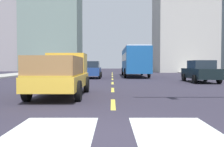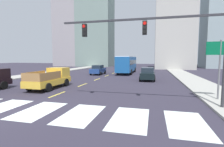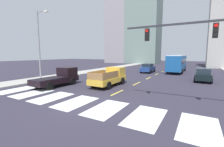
{
  "view_description": "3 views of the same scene",
  "coord_description": "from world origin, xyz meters",
  "px_view_note": "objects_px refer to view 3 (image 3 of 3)",
  "views": [
    {
      "loc": [
        -0.04,
        -4.86,
        1.41
      ],
      "look_at": [
        -0.01,
        6.45,
        1.0
      ],
      "focal_mm": 40.37,
      "sensor_mm": 36.0,
      "label": 1
    },
    {
      "loc": [
        7.61,
        -7.99,
        2.99
      ],
      "look_at": [
        1.99,
        14.65,
        0.82
      ],
      "focal_mm": 26.67,
      "sensor_mm": 36.0,
      "label": 2
    },
    {
      "loc": [
        6.34,
        -8.06,
        3.49
      ],
      "look_at": [
        -2.92,
        8.14,
        1.13
      ],
      "focal_mm": 24.45,
      "sensor_mm": 36.0,
      "label": 3
    }
  ],
  "objects_px": {
    "sedan_far": "(148,68)",
    "sedan_near_left": "(203,75)",
    "pickup_stakebed": "(110,77)",
    "city_bus": "(177,62)",
    "streetlight_left": "(40,43)",
    "pickup_dark": "(59,77)"
  },
  "relations": [
    {
      "from": "city_bus",
      "to": "sedan_near_left",
      "type": "height_order",
      "value": "city_bus"
    },
    {
      "from": "city_bus",
      "to": "streetlight_left",
      "type": "distance_m",
      "value": 24.57
    },
    {
      "from": "sedan_near_left",
      "to": "city_bus",
      "type": "bearing_deg",
      "value": 113.79
    },
    {
      "from": "city_bus",
      "to": "sedan_far",
      "type": "bearing_deg",
      "value": -143.6
    },
    {
      "from": "pickup_dark",
      "to": "streetlight_left",
      "type": "bearing_deg",
      "value": 168.84
    },
    {
      "from": "city_bus",
      "to": "sedan_far",
      "type": "distance_m",
      "value": 6.13
    },
    {
      "from": "pickup_dark",
      "to": "sedan_near_left",
      "type": "distance_m",
      "value": 17.95
    },
    {
      "from": "pickup_stakebed",
      "to": "city_bus",
      "type": "bearing_deg",
      "value": 75.07
    },
    {
      "from": "sedan_near_left",
      "to": "streetlight_left",
      "type": "bearing_deg",
      "value": -152.22
    },
    {
      "from": "city_bus",
      "to": "sedan_far",
      "type": "xyz_separation_m",
      "value": [
        -4.72,
        -3.75,
        -1.09
      ]
    },
    {
      "from": "sedan_far",
      "to": "sedan_near_left",
      "type": "height_order",
      "value": "same"
    },
    {
      "from": "pickup_stakebed",
      "to": "sedan_near_left",
      "type": "relative_size",
      "value": 1.18
    },
    {
      "from": "sedan_far",
      "to": "streetlight_left",
      "type": "bearing_deg",
      "value": -122.57
    },
    {
      "from": "streetlight_left",
      "to": "city_bus",
      "type": "bearing_deg",
      "value": 53.67
    },
    {
      "from": "city_bus",
      "to": "streetlight_left",
      "type": "bearing_deg",
      "value": -128.37
    },
    {
      "from": "pickup_dark",
      "to": "city_bus",
      "type": "distance_m",
      "value": 22.97
    },
    {
      "from": "sedan_far",
      "to": "sedan_near_left",
      "type": "relative_size",
      "value": 1.0
    },
    {
      "from": "pickup_stakebed",
      "to": "city_bus",
      "type": "height_order",
      "value": "city_bus"
    },
    {
      "from": "pickup_stakebed",
      "to": "pickup_dark",
      "type": "bearing_deg",
      "value": -147.57
    },
    {
      "from": "city_bus",
      "to": "streetlight_left",
      "type": "height_order",
      "value": "streetlight_left"
    },
    {
      "from": "pickup_dark",
      "to": "sedan_far",
      "type": "xyz_separation_m",
      "value": [
        5.03,
        17.02,
        -0.06
      ]
    },
    {
      "from": "pickup_stakebed",
      "to": "sedan_far",
      "type": "distance_m",
      "value": 13.99
    }
  ]
}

